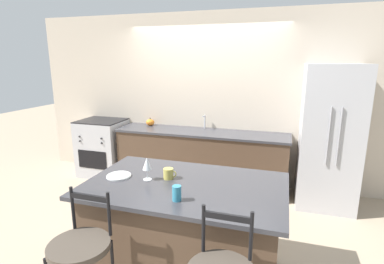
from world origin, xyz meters
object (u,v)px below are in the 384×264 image
object	(u,v)px
dinner_plate	(119,176)
coffee_mug	(169,174)
oven_range	(103,147)
bar_stool_near	(81,261)
wine_glass	(147,164)
tumbler_cup	(177,193)
pumpkin_decoration	(150,122)
refrigerator	(329,137)

from	to	relation	value
dinner_plate	coffee_mug	world-z (taller)	coffee_mug
oven_range	bar_stool_near	distance (m)	3.33
oven_range	dinner_plate	xyz separation A→B (m)	(1.58, -2.08, 0.46)
wine_glass	coffee_mug	distance (m)	0.21
oven_range	tumbler_cup	bearing A→B (deg)	-46.51
dinner_plate	pumpkin_decoration	size ratio (longest dim) A/B	1.61
refrigerator	oven_range	world-z (taller)	refrigerator
oven_range	pumpkin_decoration	world-z (taller)	pumpkin_decoration
coffee_mug	wine_glass	bearing A→B (deg)	-155.93
coffee_mug	refrigerator	bearing A→B (deg)	51.25
pumpkin_decoration	bar_stool_near	bearing A→B (deg)	-73.68
oven_range	wine_glass	xyz separation A→B (m)	(1.86, -2.07, 0.59)
oven_range	tumbler_cup	xyz separation A→B (m)	(2.25, -2.37, 0.51)
bar_stool_near	pumpkin_decoration	distance (m)	3.16
refrigerator	coffee_mug	distance (m)	2.48
bar_stool_near	pumpkin_decoration	size ratio (longest dim) A/B	7.83
dinner_plate	tumbler_cup	world-z (taller)	tumbler_cup
bar_stool_near	wine_glass	world-z (taller)	wine_glass
wine_glass	pumpkin_decoration	bearing A→B (deg)	114.52
refrigerator	bar_stool_near	world-z (taller)	refrigerator
dinner_plate	refrigerator	bearing A→B (deg)	45.27
bar_stool_near	pumpkin_decoration	bearing A→B (deg)	106.32
oven_range	pumpkin_decoration	size ratio (longest dim) A/B	6.94
bar_stool_near	wine_glass	distance (m)	0.91
dinner_plate	oven_range	bearing A→B (deg)	127.18
tumbler_cup	pumpkin_decoration	bearing A→B (deg)	119.04
bar_stool_near	tumbler_cup	world-z (taller)	bar_stool_near
pumpkin_decoration	coffee_mug	bearing A→B (deg)	-61.08
dinner_plate	tumbler_cup	distance (m)	0.73
bar_stool_near	dinner_plate	bearing A→B (deg)	100.62
refrigerator	coffee_mug	xyz separation A→B (m)	(-1.55, -1.93, 0.01)
wine_glass	coffee_mug	world-z (taller)	wine_glass
bar_stool_near	wine_glass	bearing A→B (deg)	80.06
dinner_plate	pumpkin_decoration	world-z (taller)	pumpkin_decoration
tumbler_cup	wine_glass	bearing A→B (deg)	141.99
oven_range	wine_glass	distance (m)	2.84
refrigerator	dinner_plate	world-z (taller)	refrigerator
wine_glass	oven_range	bearing A→B (deg)	131.97
refrigerator	dinner_plate	bearing A→B (deg)	-134.73
oven_range	refrigerator	bearing A→B (deg)	-0.89
tumbler_cup	bar_stool_near	bearing A→B (deg)	-137.99
wine_glass	tumbler_cup	bearing A→B (deg)	-38.01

